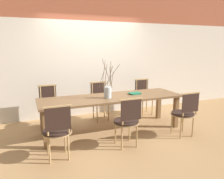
{
  "coord_description": "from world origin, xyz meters",
  "views": [
    {
      "loc": [
        -1.62,
        -4.03,
        1.75
      ],
      "look_at": [
        0.0,
        0.0,
        0.88
      ],
      "focal_mm": 35.0,
      "sensor_mm": 36.0,
      "label": 1
    }
  ],
  "objects_px": {
    "dining_table": "(112,101)",
    "vase_centerpiece": "(108,92)",
    "book_stack": "(135,93)",
    "chair_far_center": "(144,95)",
    "chair_near_center": "(185,112)"
  },
  "relations": [
    {
      "from": "dining_table",
      "to": "chair_far_center",
      "type": "bearing_deg",
      "value": 33.02
    },
    {
      "from": "book_stack",
      "to": "vase_centerpiece",
      "type": "bearing_deg",
      "value": -169.7
    },
    {
      "from": "vase_centerpiece",
      "to": "book_stack",
      "type": "distance_m",
      "value": 0.7
    },
    {
      "from": "chair_far_center",
      "to": "book_stack",
      "type": "xyz_separation_m",
      "value": [
        -0.66,
        -0.74,
        0.25
      ]
    },
    {
      "from": "dining_table",
      "to": "book_stack",
      "type": "xyz_separation_m",
      "value": [
        0.55,
        0.05,
        0.1
      ]
    },
    {
      "from": "vase_centerpiece",
      "to": "book_stack",
      "type": "height_order",
      "value": "vase_centerpiece"
    },
    {
      "from": "dining_table",
      "to": "chair_near_center",
      "type": "distance_m",
      "value": 1.45
    },
    {
      "from": "chair_far_center",
      "to": "chair_near_center",
      "type": "bearing_deg",
      "value": 89.54
    },
    {
      "from": "chair_far_center",
      "to": "vase_centerpiece",
      "type": "distance_m",
      "value": 1.63
    },
    {
      "from": "dining_table",
      "to": "vase_centerpiece",
      "type": "bearing_deg",
      "value": -148.89
    },
    {
      "from": "chair_near_center",
      "to": "chair_far_center",
      "type": "relative_size",
      "value": 1.0
    },
    {
      "from": "dining_table",
      "to": "vase_centerpiece",
      "type": "relative_size",
      "value": 3.72
    },
    {
      "from": "vase_centerpiece",
      "to": "book_stack",
      "type": "relative_size",
      "value": 2.99
    },
    {
      "from": "chair_far_center",
      "to": "vase_centerpiece",
      "type": "xyz_separation_m",
      "value": [
        -1.34,
        -0.86,
        0.36
      ]
    },
    {
      "from": "chair_near_center",
      "to": "vase_centerpiece",
      "type": "bearing_deg",
      "value": 151.63
    }
  ]
}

